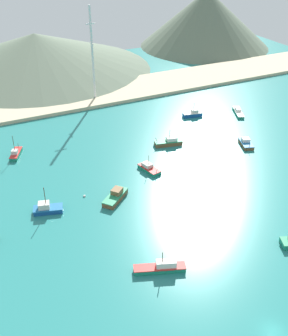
{
  "coord_description": "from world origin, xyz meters",
  "views": [
    {
      "loc": [
        -39.1,
        -30.82,
        59.57
      ],
      "look_at": [
        3.3,
        56.53,
        0.49
      ],
      "focal_mm": 44.06,
      "sensor_mm": 36.0,
      "label": 1
    }
  ],
  "objects_px": {
    "fishing_boat_12": "(47,208)",
    "buoy_1": "(84,196)",
    "fishing_boat_3": "(149,168)",
    "fishing_boat_14": "(169,142)",
    "fishing_boat_8": "(116,196)",
    "fishing_boat_9": "(238,112)",
    "fishing_boat_4": "(161,267)",
    "fishing_boat_10": "(193,114)",
    "fishing_boat_11": "(16,154)",
    "radio_tower": "(92,54)",
    "fishing_boat_13": "(246,143)"
  },
  "relations": [
    {
      "from": "fishing_boat_8",
      "to": "buoy_1",
      "type": "xyz_separation_m",
      "value": [
        -6.56,
        4.55,
        -0.82
      ]
    },
    {
      "from": "fishing_boat_13",
      "to": "radio_tower",
      "type": "distance_m",
      "value": 63.96
    },
    {
      "from": "radio_tower",
      "to": "fishing_boat_9",
      "type": "bearing_deg",
      "value": -39.48
    },
    {
      "from": "fishing_boat_8",
      "to": "buoy_1",
      "type": "relative_size",
      "value": 11.92
    },
    {
      "from": "fishing_boat_9",
      "to": "fishing_boat_10",
      "type": "relative_size",
      "value": 1.36
    },
    {
      "from": "fishing_boat_13",
      "to": "radio_tower",
      "type": "bearing_deg",
      "value": 117.8
    },
    {
      "from": "fishing_boat_8",
      "to": "fishing_boat_9",
      "type": "height_order",
      "value": "fishing_boat_8"
    },
    {
      "from": "fishing_boat_13",
      "to": "fishing_boat_14",
      "type": "bearing_deg",
      "value": 153.05
    },
    {
      "from": "fishing_boat_4",
      "to": "buoy_1",
      "type": "xyz_separation_m",
      "value": [
        -5.47,
        30.68,
        -0.76
      ]
    },
    {
      "from": "buoy_1",
      "to": "fishing_boat_12",
      "type": "bearing_deg",
      "value": -168.11
    },
    {
      "from": "fishing_boat_8",
      "to": "fishing_boat_12",
      "type": "height_order",
      "value": "fishing_boat_12"
    },
    {
      "from": "fishing_boat_10",
      "to": "fishing_boat_12",
      "type": "distance_m",
      "value": 67.7
    },
    {
      "from": "fishing_boat_11",
      "to": "buoy_1",
      "type": "xyz_separation_m",
      "value": [
        11.26,
        -28.28,
        -0.67
      ]
    },
    {
      "from": "fishing_boat_11",
      "to": "fishing_boat_12",
      "type": "height_order",
      "value": "fishing_boat_12"
    },
    {
      "from": "fishing_boat_11",
      "to": "fishing_boat_4",
      "type": "bearing_deg",
      "value": -74.15
    },
    {
      "from": "fishing_boat_3",
      "to": "fishing_boat_10",
      "type": "xyz_separation_m",
      "value": [
        29.9,
        25.62,
        0.2
      ]
    },
    {
      "from": "fishing_boat_9",
      "to": "fishing_boat_13",
      "type": "bearing_deg",
      "value": -121.36
    },
    {
      "from": "fishing_boat_10",
      "to": "radio_tower",
      "type": "xyz_separation_m",
      "value": [
        -25.44,
        29.17,
        16.61
      ]
    },
    {
      "from": "fishing_boat_12",
      "to": "radio_tower",
      "type": "height_order",
      "value": "radio_tower"
    },
    {
      "from": "fishing_boat_4",
      "to": "fishing_boat_14",
      "type": "relative_size",
      "value": 1.17
    },
    {
      "from": "fishing_boat_3",
      "to": "fishing_boat_14",
      "type": "distance_m",
      "value": 16.37
    },
    {
      "from": "buoy_1",
      "to": "fishing_boat_9",
      "type": "bearing_deg",
      "value": 20.67
    },
    {
      "from": "fishing_boat_14",
      "to": "buoy_1",
      "type": "height_order",
      "value": "fishing_boat_14"
    },
    {
      "from": "fishing_boat_3",
      "to": "fishing_boat_14",
      "type": "relative_size",
      "value": 0.85
    },
    {
      "from": "fishing_boat_14",
      "to": "radio_tower",
      "type": "relative_size",
      "value": 0.26
    },
    {
      "from": "fishing_boat_9",
      "to": "fishing_boat_12",
      "type": "bearing_deg",
      "value": -160.42
    },
    {
      "from": "fishing_boat_11",
      "to": "fishing_boat_13",
      "type": "height_order",
      "value": "fishing_boat_11"
    },
    {
      "from": "buoy_1",
      "to": "fishing_boat_10",
      "type": "bearing_deg",
      "value": 30.74
    },
    {
      "from": "fishing_boat_3",
      "to": "buoy_1",
      "type": "height_order",
      "value": "fishing_boat_3"
    },
    {
      "from": "fishing_boat_9",
      "to": "fishing_boat_10",
      "type": "xyz_separation_m",
      "value": [
        -15.88,
        4.86,
        0.28
      ]
    },
    {
      "from": "fishing_boat_14",
      "to": "buoy_1",
      "type": "distance_m",
      "value": 35.57
    },
    {
      "from": "fishing_boat_4",
      "to": "fishing_boat_11",
      "type": "xyz_separation_m",
      "value": [
        -16.74,
        58.96,
        -0.08
      ]
    },
    {
      "from": "fishing_boat_12",
      "to": "fishing_boat_13",
      "type": "distance_m",
      "value": 63.45
    },
    {
      "from": "fishing_boat_3",
      "to": "radio_tower",
      "type": "relative_size",
      "value": 0.22
    },
    {
      "from": "fishing_boat_9",
      "to": "fishing_boat_13",
      "type": "xyz_separation_m",
      "value": [
        -12.53,
        -20.56,
        0.1
      ]
    },
    {
      "from": "fishing_boat_3",
      "to": "fishing_boat_11",
      "type": "height_order",
      "value": "fishing_boat_11"
    },
    {
      "from": "fishing_boat_8",
      "to": "fishing_boat_4",
      "type": "bearing_deg",
      "value": -92.38
    },
    {
      "from": "fishing_boat_3",
      "to": "fishing_boat_4",
      "type": "bearing_deg",
      "value": -112.72
    },
    {
      "from": "fishing_boat_3",
      "to": "fishing_boat_8",
      "type": "xyz_separation_m",
      "value": [
        -13.47,
        -8.62,
        0.19
      ]
    },
    {
      "from": "fishing_boat_9",
      "to": "fishing_boat_12",
      "type": "xyz_separation_m",
      "value": [
        -75.66,
        -26.91,
        0.3
      ]
    },
    {
      "from": "fishing_boat_3",
      "to": "fishing_boat_12",
      "type": "bearing_deg",
      "value": -168.37
    },
    {
      "from": "fishing_boat_11",
      "to": "radio_tower",
      "type": "relative_size",
      "value": 0.22
    },
    {
      "from": "fishing_boat_3",
      "to": "fishing_boat_14",
      "type": "bearing_deg",
      "value": 41.63
    },
    {
      "from": "fishing_boat_11",
      "to": "fishing_boat_3",
      "type": "bearing_deg",
      "value": -37.73
    },
    {
      "from": "fishing_boat_12",
      "to": "buoy_1",
      "type": "bearing_deg",
      "value": 11.89
    },
    {
      "from": "fishing_boat_10",
      "to": "buoy_1",
      "type": "distance_m",
      "value": 58.1
    },
    {
      "from": "fishing_boat_10",
      "to": "fishing_boat_13",
      "type": "height_order",
      "value": "fishing_boat_10"
    },
    {
      "from": "fishing_boat_4",
      "to": "fishing_boat_10",
      "type": "distance_m",
      "value": 74.97
    },
    {
      "from": "radio_tower",
      "to": "fishing_boat_8",
      "type": "bearing_deg",
      "value": -105.79
    },
    {
      "from": "radio_tower",
      "to": "fishing_boat_11",
      "type": "bearing_deg",
      "value": -139.46
    }
  ]
}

